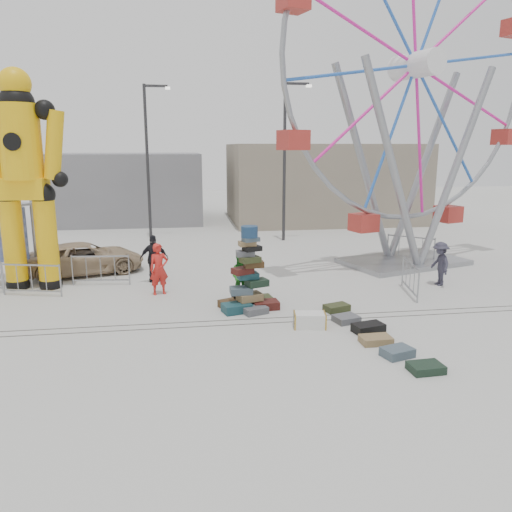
{
  "coord_description": "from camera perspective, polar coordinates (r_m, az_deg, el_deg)",
  "views": [
    {
      "loc": [
        -2.26,
        -12.45,
        4.84
      ],
      "look_at": [
        0.01,
        2.76,
        1.46
      ],
      "focal_mm": 35.0,
      "sensor_mm": 36.0,
      "label": 1
    }
  ],
  "objects": [
    {
      "name": "row_case_1",
      "position": [
        14.39,
        10.27,
        -7.08
      ],
      "size": [
        0.78,
        0.7,
        0.19
      ],
      "primitive_type": "cube",
      "rotation": [
        0.0,
        0.0,
        0.25
      ],
      "color": "#585A5F",
      "rests_on": "ground"
    },
    {
      "name": "steamer_trunk",
      "position": [
        13.82,
        6.15,
        -7.3
      ],
      "size": [
        0.93,
        0.62,
        0.4
      ],
      "primitive_type": "cube",
      "rotation": [
        0.0,
        0.0,
        -0.15
      ],
      "color": "silver",
      "rests_on": "ground"
    },
    {
      "name": "pedestrian_red",
      "position": [
        16.87,
        -11.03,
        -1.47
      ],
      "size": [
        0.72,
        0.57,
        1.73
      ],
      "primitive_type": "imported",
      "rotation": [
        0.0,
        0.0,
        0.29
      ],
      "color": "red",
      "rests_on": "ground"
    },
    {
      "name": "pedestrian_grey",
      "position": [
        18.85,
        20.28,
        -0.82
      ],
      "size": [
        0.58,
        1.01,
        1.56
      ],
      "primitive_type": "imported",
      "rotation": [
        0.0,
        0.0,
        -1.57
      ],
      "color": "#2B2A38",
      "rests_on": "ground"
    },
    {
      "name": "building_left",
      "position": [
        34.76,
        -14.75,
        7.64
      ],
      "size": [
        10.0,
        8.0,
        4.4
      ],
      "primitive_type": "cube",
      "color": "gray",
      "rests_on": "ground"
    },
    {
      "name": "building_right",
      "position": [
        33.83,
        7.52,
        8.33
      ],
      "size": [
        12.0,
        8.0,
        5.0
      ],
      "primitive_type": "cube",
      "color": "gray",
      "rests_on": "ground"
    },
    {
      "name": "suitcase_tower",
      "position": [
        15.13,
        -0.84,
        -3.44
      ],
      "size": [
        1.87,
        1.63,
        2.55
      ],
      "rotation": [
        0.0,
        0.0,
        0.21
      ],
      "color": "#19424B",
      "rests_on": "ground"
    },
    {
      "name": "crash_test_dummy",
      "position": [
        18.53,
        -25.04,
        8.62
      ],
      "size": [
        3.01,
        1.32,
        7.57
      ],
      "rotation": [
        0.0,
        0.0,
        -0.08
      ],
      "color": "black",
      "rests_on": "ground"
    },
    {
      "name": "barricade_wheel_back",
      "position": [
        22.48,
        17.24,
        0.83
      ],
      "size": [
        1.58,
        1.38,
        1.1
      ],
      "primitive_type": null,
      "rotation": [
        0.0,
        0.0,
        -0.71
      ],
      "color": "gray",
      "rests_on": "ground"
    },
    {
      "name": "barricade_wheel_front",
      "position": [
        17.45,
        17.2,
        -2.41
      ],
      "size": [
        0.48,
        1.98,
        1.1
      ],
      "primitive_type": null,
      "rotation": [
        0.0,
        0.0,
        1.38
      ],
      "color": "gray",
      "rests_on": "ground"
    },
    {
      "name": "lamp_post_right",
      "position": [
        26.01,
        3.48,
        11.58
      ],
      "size": [
        1.41,
        0.25,
        8.0
      ],
      "color": "#2D2D30",
      "rests_on": "ground"
    },
    {
      "name": "row_case_2",
      "position": [
        13.75,
        12.72,
        -8.02
      ],
      "size": [
        0.92,
        0.66,
        0.24
      ],
      "primitive_type": "cube",
      "rotation": [
        0.0,
        0.0,
        0.23
      ],
      "color": "black",
      "rests_on": "ground"
    },
    {
      "name": "pedestrian_black",
      "position": [
        18.45,
        -11.57,
        -0.3
      ],
      "size": [
        1.04,
        0.48,
        1.74
      ],
      "primitive_type": "imported",
      "rotation": [
        0.0,
        0.0,
        3.2
      ],
      "color": "black",
      "rests_on": "ground"
    },
    {
      "name": "track_line_near",
      "position": [
        14.1,
        1.27,
        -7.67
      ],
      "size": [
        40.0,
        0.04,
        0.01
      ],
      "primitive_type": "cube",
      "color": "#47443F",
      "rests_on": "ground"
    },
    {
      "name": "ferris_wheel",
      "position": [
        21.53,
        17.63,
        17.37
      ],
      "size": [
        11.6,
        4.34,
        14.04
      ],
      "rotation": [
        0.0,
        0.0,
        0.31
      ],
      "color": "gray",
      "rests_on": "ground"
    },
    {
      "name": "row_case_4",
      "position": [
        12.41,
        15.85,
        -10.53
      ],
      "size": [
        0.83,
        0.69,
        0.22
      ],
      "primitive_type": "cube",
      "rotation": [
        0.0,
        0.0,
        0.29
      ],
      "color": "#465864",
      "rests_on": "ground"
    },
    {
      "name": "row_case_0",
      "position": [
        15.28,
        9.2,
        -5.85
      ],
      "size": [
        0.85,
        0.66,
        0.2
      ],
      "primitive_type": "cube",
      "rotation": [
        0.0,
        0.0,
        0.31
      ],
      "color": "#343C1E",
      "rests_on": "ground"
    },
    {
      "name": "lamp_post_left",
      "position": [
        27.5,
        -12.14,
        11.38
      ],
      "size": [
        1.41,
        0.25,
        8.0
      ],
      "color": "#2D2D30",
      "rests_on": "ground"
    },
    {
      "name": "pedestrian_green",
      "position": [
        15.99,
        -1.64,
        -2.38
      ],
      "size": [
        0.88,
        0.76,
        1.53
      ],
      "primitive_type": "imported",
      "rotation": [
        0.0,
        0.0,
        -0.28
      ],
      "color": "#1A6719",
      "rests_on": "ground"
    },
    {
      "name": "barricade_dummy_c",
      "position": [
        18.57,
        -17.33,
        -1.54
      ],
      "size": [
        2.0,
        0.3,
        1.1
      ],
      "primitive_type": null,
      "rotation": [
        0.0,
        0.0,
        -0.1
      ],
      "color": "gray",
      "rests_on": "ground"
    },
    {
      "name": "row_case_5",
      "position": [
        11.83,
        18.84,
        -12.0
      ],
      "size": [
        0.76,
        0.57,
        0.18
      ],
      "primitive_type": "cube",
      "rotation": [
        0.0,
        0.0,
        0.06
      ],
      "color": "black",
      "rests_on": "ground"
    },
    {
      "name": "track_line_far",
      "position": [
        14.47,
        1.0,
        -7.14
      ],
      "size": [
        40.0,
        0.04,
        0.01
      ],
      "primitive_type": "cube",
      "color": "#47443F",
      "rests_on": "ground"
    },
    {
      "name": "parked_suv",
      "position": [
        20.46,
        -18.88,
        -0.22
      ],
      "size": [
        4.78,
        3.27,
        1.22
      ],
      "primitive_type": "imported",
      "rotation": [
        0.0,
        0.0,
        1.88
      ],
      "color": "tan",
      "rests_on": "ground"
    },
    {
      "name": "ground",
      "position": [
        13.55,
        1.71,
        -8.55
      ],
      "size": [
        90.0,
        90.0,
        0.0
      ],
      "primitive_type": "plane",
      "color": "#9E9E99",
      "rests_on": "ground"
    },
    {
      "name": "row_case_3",
      "position": [
        13.06,
        13.53,
        -9.3
      ],
      "size": [
        0.78,
        0.53,
        0.18
      ],
      "primitive_type": "cube",
      "rotation": [
        0.0,
        0.0,
        0.03
      ],
      "color": "olive",
      "rests_on": "ground"
    },
    {
      "name": "barricade_dummy_b",
      "position": [
        18.03,
        -24.27,
        -2.49
      ],
      "size": [
        1.96,
        0.6,
        1.1
      ],
      "primitive_type": null,
      "rotation": [
        0.0,
        0.0,
        -0.26
      ],
      "color": "gray",
      "rests_on": "ground"
    }
  ]
}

